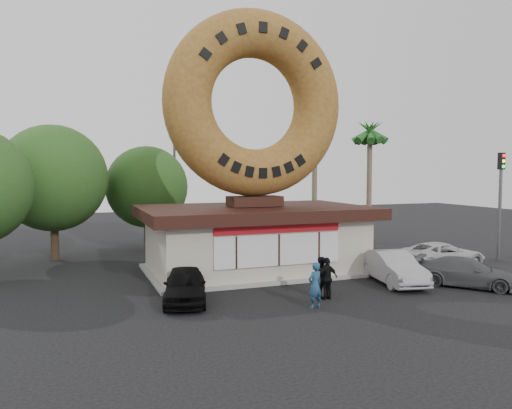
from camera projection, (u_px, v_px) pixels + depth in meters
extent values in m
plane|color=black|center=(308.00, 300.00, 19.58)|extent=(90.00, 90.00, 0.00)
cube|color=beige|center=(255.00, 242.00, 25.07)|extent=(10.00, 6.00, 3.00)
cube|color=#999993|center=(255.00, 270.00, 25.17)|extent=(10.60, 6.60, 0.15)
cube|color=#3F3F3F|center=(255.00, 211.00, 24.97)|extent=(10.00, 6.00, 0.10)
cube|color=black|center=(255.00, 212.00, 24.97)|extent=(11.20, 7.20, 0.55)
cube|color=silver|center=(278.00, 250.00, 22.22)|extent=(6.00, 0.12, 1.40)
cube|color=#AC0E15|center=(279.00, 228.00, 22.14)|extent=(6.00, 0.10, 0.45)
cube|color=black|center=(255.00, 201.00, 24.93)|extent=(2.60, 1.40, 0.50)
torus|color=olive|center=(255.00, 104.00, 24.59)|extent=(9.13, 2.33, 9.13)
cylinder|color=#473321|center=(55.00, 231.00, 28.25)|extent=(0.44, 0.44, 3.30)
sphere|color=#294E1C|center=(53.00, 178.00, 28.04)|extent=(6.00, 6.00, 6.00)
cylinder|color=#473321|center=(147.00, 227.00, 32.07)|extent=(0.44, 0.44, 2.86)
sphere|color=#294E1C|center=(147.00, 187.00, 31.89)|extent=(5.20, 5.20, 5.20)
cylinder|color=#726651|center=(315.00, 179.00, 34.97)|extent=(0.36, 0.36, 9.00)
cylinder|color=#726651|center=(369.00, 186.00, 34.84)|extent=(0.36, 0.36, 8.00)
cylinder|color=#59595E|center=(175.00, 186.00, 33.53)|extent=(0.18, 0.18, 8.00)
cylinder|color=#59595E|center=(187.00, 128.00, 33.57)|extent=(1.80, 0.12, 0.12)
cube|color=#59595E|center=(200.00, 130.00, 33.89)|extent=(0.45, 0.20, 0.12)
cylinder|color=#59595E|center=(500.00, 207.00, 28.04)|extent=(0.18, 0.18, 6.00)
cube|color=black|center=(501.00, 161.00, 27.85)|extent=(0.30, 0.28, 0.95)
sphere|color=red|center=(504.00, 156.00, 27.69)|extent=(0.18, 0.18, 0.18)
sphere|color=yellow|center=(504.00, 161.00, 27.71)|extent=(0.18, 0.18, 0.18)
sphere|color=green|center=(503.00, 166.00, 27.74)|extent=(0.18, 0.18, 0.18)
imported|color=navy|center=(315.00, 285.00, 18.43)|extent=(0.71, 0.56, 1.71)
imported|color=black|center=(320.00, 277.00, 19.99)|extent=(0.80, 0.63, 1.64)
imported|color=black|center=(327.00, 278.00, 19.65)|extent=(1.04, 0.56, 1.68)
imported|color=black|center=(185.00, 285.00, 19.26)|extent=(2.47, 4.20, 1.34)
imported|color=#9D9CA1|center=(393.00, 268.00, 22.44)|extent=(2.29, 4.56, 1.43)
imported|color=#555859|center=(467.00, 272.00, 21.83)|extent=(4.12, 4.41, 1.25)
imported|color=silver|center=(442.00, 254.00, 26.37)|extent=(4.62, 2.13, 1.28)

